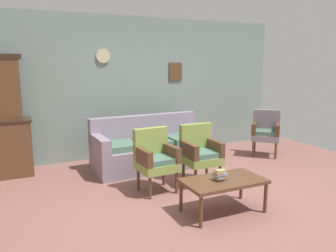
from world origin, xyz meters
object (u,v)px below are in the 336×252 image
object	(u,v)px
book_stack_on_table	(220,175)
wingback_chair_by_fireplace	(266,131)
armchair_by_doorway	(200,151)
floral_couch	(151,149)
armchair_near_couch_end	(155,157)
coffee_table	(223,183)

from	to	relation	value
book_stack_on_table	wingback_chair_by_fireplace	bearing A→B (deg)	38.20
armchair_by_doorway	wingback_chair_by_fireplace	distance (m)	2.15
floral_couch	armchair_by_doorway	xyz separation A→B (m)	(0.38, -1.05, 0.17)
floral_couch	wingback_chair_by_fireplace	size ratio (longest dim) A/B	2.28
floral_couch	armchair_near_couch_end	xyz separation A→B (m)	(-0.37, -1.06, 0.17)
armchair_near_couch_end	wingback_chair_by_fireplace	world-z (taller)	same
armchair_near_couch_end	coffee_table	world-z (taller)	armchair_near_couch_end
armchair_near_couch_end	armchair_by_doorway	world-z (taller)	same
armchair_by_doorway	book_stack_on_table	bearing A→B (deg)	-107.80
armchair_near_couch_end	armchair_by_doorway	distance (m)	0.74
book_stack_on_table	armchair_by_doorway	bearing A→B (deg)	72.20
armchair_near_couch_end	armchair_by_doorway	size ratio (longest dim) A/B	1.00
wingback_chair_by_fireplace	coffee_table	size ratio (longest dim) A/B	0.90
armchair_near_couch_end	book_stack_on_table	world-z (taller)	armchair_near_couch_end
floral_couch	coffee_table	bearing A→B (deg)	-86.95
coffee_table	book_stack_on_table	distance (m)	0.12
wingback_chair_by_fireplace	book_stack_on_table	size ratio (longest dim) A/B	5.20
coffee_table	book_stack_on_table	xyz separation A→B (m)	(-0.06, 0.00, 0.11)
book_stack_on_table	armchair_near_couch_end	bearing A→B (deg)	112.71
armchair_by_doorway	book_stack_on_table	size ratio (longest dim) A/B	5.20
book_stack_on_table	floral_couch	bearing A→B (deg)	91.48
armchair_by_doorway	coffee_table	bearing A→B (deg)	-104.80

